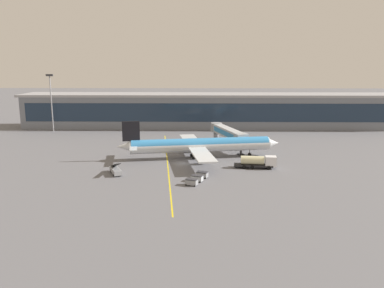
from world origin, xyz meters
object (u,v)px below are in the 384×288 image
at_px(belt_loader, 116,170).
at_px(baggage_cart_2, 202,175).
at_px(main_airliner, 200,145).
at_px(baggage_cart_0, 192,182).
at_px(baggage_cart_1, 197,178).
at_px(fuel_tanker, 258,162).

relative_size(belt_loader, baggage_cart_2, 2.26).
height_order(main_airliner, baggage_cart_0, main_airliner).
bearing_deg(baggage_cart_2, main_airliner, 91.57).
relative_size(main_airliner, baggage_cart_2, 15.57).
distance_m(baggage_cart_0, baggage_cart_1, 3.20).
bearing_deg(fuel_tanker, baggage_cart_1, -142.80).
bearing_deg(belt_loader, baggage_cart_0, -24.75).
relative_size(baggage_cart_1, baggage_cart_2, 1.00).
relative_size(main_airliner, belt_loader, 6.90).
distance_m(fuel_tanker, baggage_cart_2, 17.13).
bearing_deg(baggage_cart_2, belt_loader, 172.60).
distance_m(main_airliner, belt_loader, 27.02).
height_order(fuel_tanker, baggage_cart_2, fuel_tanker).
distance_m(belt_loader, baggage_cart_2, 21.43).
xyz_separation_m(baggage_cart_0, baggage_cart_2, (2.39, 5.94, 0.00)).
bearing_deg(baggage_cart_1, baggage_cart_2, 68.04).
distance_m(baggage_cart_0, baggage_cart_2, 6.40).
bearing_deg(baggage_cart_1, belt_loader, 164.06).
height_order(fuel_tanker, baggage_cart_1, fuel_tanker).
relative_size(fuel_tanker, baggage_cart_0, 3.63).
bearing_deg(main_airliner, baggage_cart_2, -88.43).
bearing_deg(baggage_cart_2, baggage_cart_1, -111.96).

